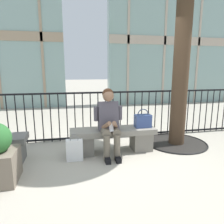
{
  "coord_description": "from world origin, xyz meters",
  "views": [
    {
      "loc": [
        -0.77,
        -3.63,
        1.53
      ],
      "look_at": [
        0.0,
        0.1,
        0.75
      ],
      "focal_mm": 32.94,
      "sensor_mm": 36.0,
      "label": 1
    }
  ],
  "objects_px": {
    "seated_person_with_phone": "(109,120)",
    "shopping_bag": "(74,150)",
    "handbag_on_bench": "(143,121)",
    "stone_bench": "(113,138)"
  },
  "relations": [
    {
      "from": "seated_person_with_phone",
      "to": "shopping_bag",
      "type": "xyz_separation_m",
      "value": [
        -0.63,
        -0.12,
        -0.46
      ]
    },
    {
      "from": "seated_person_with_phone",
      "to": "handbag_on_bench",
      "type": "bearing_deg",
      "value": 9.88
    },
    {
      "from": "stone_bench",
      "to": "shopping_bag",
      "type": "relative_size",
      "value": 3.47
    },
    {
      "from": "stone_bench",
      "to": "handbag_on_bench",
      "type": "bearing_deg",
      "value": -0.99
    },
    {
      "from": "stone_bench",
      "to": "handbag_on_bench",
      "type": "height_order",
      "value": "handbag_on_bench"
    },
    {
      "from": "handbag_on_bench",
      "to": "shopping_bag",
      "type": "relative_size",
      "value": 0.78
    },
    {
      "from": "shopping_bag",
      "to": "handbag_on_bench",
      "type": "bearing_deg",
      "value": 10.49
    },
    {
      "from": "stone_bench",
      "to": "handbag_on_bench",
      "type": "xyz_separation_m",
      "value": [
        0.58,
        -0.01,
        0.31
      ]
    },
    {
      "from": "stone_bench",
      "to": "handbag_on_bench",
      "type": "relative_size",
      "value": 4.46
    },
    {
      "from": "stone_bench",
      "to": "handbag_on_bench",
      "type": "distance_m",
      "value": 0.66
    }
  ]
}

